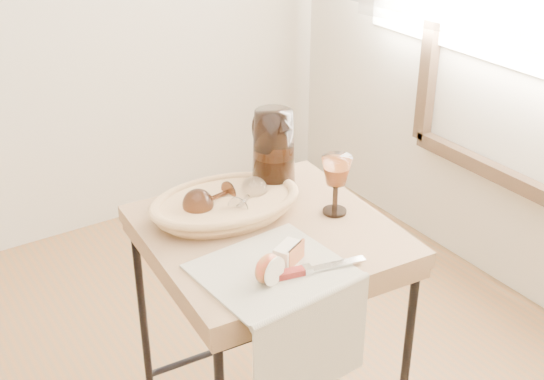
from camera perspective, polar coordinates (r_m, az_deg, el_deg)
side_table at (r=2.06m, az=-0.31°, el=-12.36°), size 0.65×0.65×0.77m
tea_towel at (r=1.67m, az=0.04°, el=-6.51°), size 0.35×0.32×0.01m
bread_basket at (r=1.89m, az=-3.75°, el=-1.32°), size 0.39×0.29×0.06m
goblet_lying_a at (r=1.88m, az=-4.90°, el=-0.69°), size 0.15×0.11×0.08m
goblet_lying_b at (r=1.89m, az=-2.00°, el=-0.57°), size 0.14×0.13×0.07m
pitcher at (r=1.97m, az=0.13°, el=3.09°), size 0.18×0.25×0.28m
wine_goblet at (r=1.88m, az=5.15°, el=0.40°), size 0.10×0.10×0.17m
apple_half at (r=1.61m, az=-0.41°, el=-6.30°), size 0.08×0.06×0.07m
apple_wedge at (r=1.68m, az=1.25°, el=-5.18°), size 0.08×0.07×0.05m
table_knife at (r=1.66m, az=3.15°, el=-6.29°), size 0.25×0.08×0.02m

